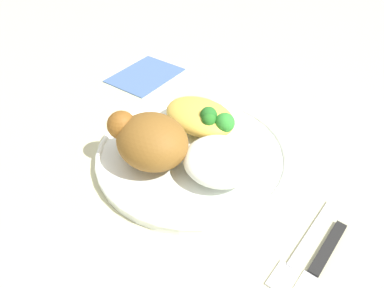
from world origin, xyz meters
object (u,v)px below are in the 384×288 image
(plate, at_px, (192,153))
(fork, at_px, (302,247))
(mac_cheese_with_broccoli, at_px, (202,117))
(napkin, at_px, (145,75))
(knife, at_px, (313,273))
(roasted_chicken, at_px, (150,140))
(rice_pile, at_px, (220,161))

(plate, bearing_deg, fork, 169.25)
(mac_cheese_with_broccoli, distance_m, napkin, 0.21)
(fork, height_order, napkin, fork)
(fork, distance_m, knife, 0.03)
(roasted_chicken, bearing_deg, knife, 178.71)
(rice_pile, distance_m, mac_cheese_with_broccoli, 0.10)
(roasted_chicken, relative_size, fork, 0.76)
(fork, bearing_deg, rice_pile, -10.87)
(fork, relative_size, napkin, 1.12)
(fork, xyz_separation_m, napkin, (0.40, -0.15, -0.00))
(plate, height_order, mac_cheese_with_broccoli, mac_cheese_with_broccoli)
(roasted_chicken, relative_size, rice_pile, 1.16)
(plate, relative_size, knife, 1.39)
(knife, bearing_deg, roasted_chicken, -1.29)
(knife, bearing_deg, mac_cheese_with_broccoli, -24.30)
(roasted_chicken, bearing_deg, plate, -118.59)
(plate, bearing_deg, roasted_chicken, 61.41)
(plate, height_order, napkin, plate)
(roasted_chicken, xyz_separation_m, mac_cheese_with_broccoli, (-0.01, -0.10, -0.02))
(napkin, bearing_deg, plate, 151.21)
(rice_pile, bearing_deg, napkin, -25.47)
(napkin, bearing_deg, fork, 159.04)
(mac_cheese_with_broccoli, bearing_deg, napkin, -19.99)
(roasted_chicken, distance_m, napkin, 0.26)
(rice_pile, bearing_deg, roasted_chicken, 26.46)
(plate, relative_size, rice_pile, 2.83)
(roasted_chicken, relative_size, knife, 0.57)
(napkin, bearing_deg, mac_cheese_with_broccoli, 160.01)
(rice_pile, bearing_deg, plate, -10.45)
(plate, bearing_deg, mac_cheese_with_broccoli, -65.67)
(mac_cheese_with_broccoli, bearing_deg, roasted_chicken, 86.56)
(mac_cheese_with_broccoli, height_order, fork, mac_cheese_with_broccoli)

